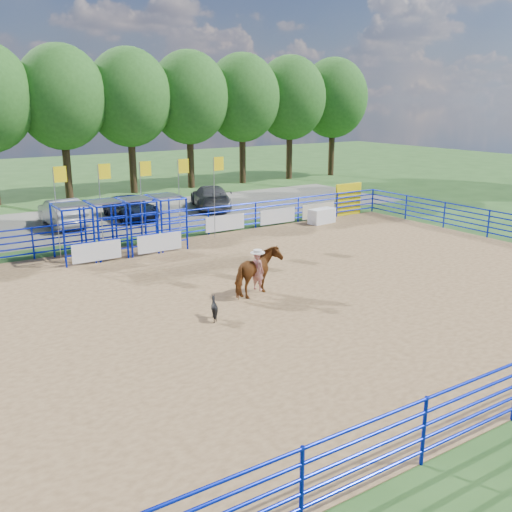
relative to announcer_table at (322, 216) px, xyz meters
The scene contains 12 objects.
ground 13.43m from the announcer_table, 137.99° to the right, with size 120.00×120.00×0.00m, color #355E25.
arena_dirt 13.43m from the announcer_table, 137.99° to the right, with size 30.00×20.00×0.02m, color #99774C.
gravel_strip 12.80m from the announcer_table, 141.21° to the left, with size 40.00×10.00×0.01m, color slate.
announcer_table is the anchor object (origin of this frame).
horse_and_rider 13.39m from the announcer_table, 139.43° to the right, with size 2.27×1.62×2.45m.
calf 16.08m from the announcer_table, 141.94° to the right, with size 0.59×0.67×0.74m, color black.
car_b 14.98m from the announcer_table, 150.01° to the left, with size 1.68×4.82×1.59m, color #979A9F.
car_c 11.61m from the announcer_table, 139.68° to the left, with size 2.25×4.89×1.36m, color black.
car_d 8.44m from the announcer_table, 111.98° to the left, with size 2.16×5.31×1.54m, color #505052.
perimeter_fence 13.43m from the announcer_table, 137.99° to the right, with size 30.10×20.10×1.50m.
chute_assembly 11.90m from the announcer_table, behind, with size 19.32×2.41×4.20m.
treeline 20.96m from the announcer_table, 120.38° to the left, with size 56.40×6.40×11.24m.
Camera 1 is at (-11.11, -16.48, 7.00)m, focal length 40.00 mm.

